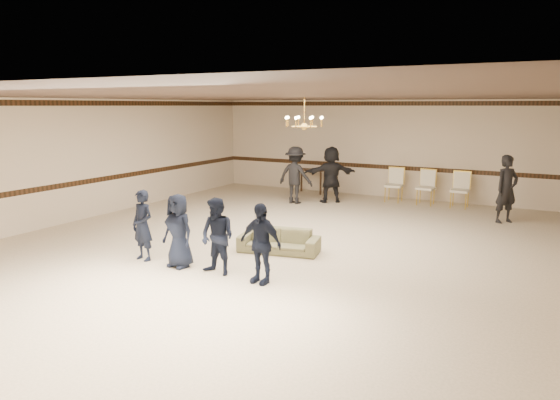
{
  "coord_description": "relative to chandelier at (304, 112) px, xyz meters",
  "views": [
    {
      "loc": [
        5.03,
        -9.3,
        3.03
      ],
      "look_at": [
        0.2,
        -0.5,
        1.13
      ],
      "focal_mm": 32.29,
      "sensor_mm": 36.0,
      "label": 1
    }
  ],
  "objects": [
    {
      "name": "console_table",
      "position": [
        -2.37,
        5.42,
        -2.45
      ],
      "size": [
        1.01,
        0.44,
        0.85
      ],
      "primitive_type": "cube",
      "rotation": [
        0.0,
        0.0,
        -0.02
      ],
      "color": "#331E11",
      "rests_on": "floor"
    },
    {
      "name": "banquet_chair_mid",
      "position": [
        1.63,
        5.22,
        -2.34
      ],
      "size": [
        0.56,
        0.56,
        1.06
      ],
      "primitive_type": null,
      "rotation": [
        0.0,
        0.0,
        -0.1
      ],
      "color": "beige",
      "rests_on": "floor"
    },
    {
      "name": "boy_b",
      "position": [
        -1.06,
        -3.18,
        -2.17
      ],
      "size": [
        0.74,
        0.53,
        1.4
      ],
      "primitive_type": "imported",
      "rotation": [
        0.0,
        0.0,
        -0.12
      ],
      "color": "black",
      "rests_on": "floor"
    },
    {
      "name": "crown_molding",
      "position": [
        0.0,
        5.99,
        0.21
      ],
      "size": [
        12.0,
        0.02,
        0.14
      ],
      "primitive_type": "cube",
      "color": "#371F10",
      "rests_on": "wall_back"
    },
    {
      "name": "chair_rail",
      "position": [
        0.0,
        5.99,
        -1.88
      ],
      "size": [
        12.0,
        0.02,
        0.14
      ],
      "primitive_type": "cube",
      "color": "#371F10",
      "rests_on": "wall_back"
    },
    {
      "name": "boy_a",
      "position": [
        -1.96,
        -3.18,
        -2.17
      ],
      "size": [
        0.55,
        0.4,
        1.4
      ],
      "primitive_type": "imported",
      "rotation": [
        0.0,
        0.0,
        -0.12
      ],
      "color": "black",
      "rests_on": "floor"
    },
    {
      "name": "chandelier",
      "position": [
        0.0,
        0.0,
        0.0
      ],
      "size": [
        0.94,
        0.94,
        0.89
      ],
      "primitive_type": null,
      "color": "gold",
      "rests_on": "ceiling"
    },
    {
      "name": "boy_d",
      "position": [
        0.74,
        -3.18,
        -2.17
      ],
      "size": [
        0.85,
        0.42,
        1.4
      ],
      "primitive_type": "imported",
      "rotation": [
        0.0,
        0.0,
        -0.09
      ],
      "color": "black",
      "rests_on": "floor"
    },
    {
      "name": "room",
      "position": [
        0.0,
        -1.0,
        -1.28
      ],
      "size": [
        12.01,
        14.01,
        3.21
      ],
      "color": "beige",
      "rests_on": "ground"
    },
    {
      "name": "boy_c",
      "position": [
        -0.16,
        -3.18,
        -2.17
      ],
      "size": [
        0.73,
        0.6,
        1.4
      ],
      "primitive_type": "imported",
      "rotation": [
        0.0,
        0.0,
        -0.1
      ],
      "color": "black",
      "rests_on": "floor"
    },
    {
      "name": "banquet_chair_left",
      "position": [
        0.63,
        5.22,
        -2.34
      ],
      "size": [
        0.54,
        0.54,
        1.06
      ],
      "primitive_type": null,
      "rotation": [
        0.0,
        0.0,
        0.04
      ],
      "color": "beige",
      "rests_on": "floor"
    },
    {
      "name": "adult_right",
      "position": [
        4.0,
        3.8,
        -1.99
      ],
      "size": [
        0.75,
        0.76,
        1.77
      ],
      "primitive_type": "imported",
      "rotation": [
        0.0,
        0.0,
        0.82
      ],
      "color": "black",
      "rests_on": "floor"
    },
    {
      "name": "banquet_chair_right",
      "position": [
        2.63,
        5.22,
        -2.34
      ],
      "size": [
        0.52,
        0.52,
        1.06
      ],
      "primitive_type": null,
      "rotation": [
        0.0,
        0.0,
        -0.01
      ],
      "color": "beige",
      "rests_on": "floor"
    },
    {
      "name": "settee",
      "position": [
        0.13,
        -1.43,
        -2.63
      ],
      "size": [
        1.77,
        0.98,
        0.49
      ],
      "primitive_type": "imported",
      "rotation": [
        0.0,
        0.0,
        0.21
      ],
      "color": "#6C6A48",
      "rests_on": "floor"
    },
    {
      "name": "adult_mid",
      "position": [
        -1.1,
        4.2,
        -1.99
      ],
      "size": [
        1.63,
        1.4,
        1.77
      ],
      "primitive_type": "imported",
      "rotation": [
        0.0,
        0.0,
        3.79
      ],
      "color": "black",
      "rests_on": "floor"
    },
    {
      "name": "adult_left",
      "position": [
        -2.0,
        3.5,
        -1.99
      ],
      "size": [
        1.17,
        0.7,
        1.77
      ],
      "primitive_type": "imported",
      "rotation": [
        0.0,
        0.0,
        3.1
      ],
      "color": "black",
      "rests_on": "floor"
    }
  ]
}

